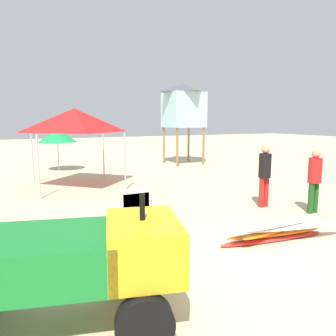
{
  "coord_description": "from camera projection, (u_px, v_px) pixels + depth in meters",
  "views": [
    {
      "loc": [
        -3.37,
        -3.59,
        2.3
      ],
      "look_at": [
        0.03,
        3.21,
        1.16
      ],
      "focal_mm": 33.75,
      "sensor_mm": 36.0,
      "label": 1
    }
  ],
  "objects": [
    {
      "name": "ground",
      "position": [
        256.0,
        267.0,
        5.01
      ],
      "size": [
        80.0,
        80.0,
        0.0
      ],
      "primitive_type": "plane",
      "color": "beige"
    },
    {
      "name": "popup_canopy",
      "position": [
        75.0,
        120.0,
        10.85
      ],
      "size": [
        2.72,
        2.72,
        2.73
      ],
      "color": "#B2B2B7",
      "rests_on": "ground"
    },
    {
      "name": "surfboard_pile",
      "position": [
        280.0,
        230.0,
        6.12
      ],
      "size": [
        2.65,
        0.98,
        0.4
      ],
      "color": "red",
      "rests_on": "ground"
    },
    {
      "name": "utility_cart",
      "position": [
        70.0,
        261.0,
        3.45
      ],
      "size": [
        2.78,
        1.87,
        1.5
      ],
      "color": "#197A2D",
      "rests_on": "ground"
    },
    {
      "name": "stacked_plastic_chairs",
      "position": [
        134.0,
        211.0,
        5.8
      ],
      "size": [
        0.48,
        0.48,
        1.11
      ],
      "color": "white",
      "rests_on": "ground"
    },
    {
      "name": "lifeguard_near_center",
      "position": [
        315.0,
        177.0,
        7.82
      ],
      "size": [
        0.32,
        0.32,
        1.61
      ],
      "color": "#194C19",
      "rests_on": "ground"
    },
    {
      "name": "lifeguard_tower",
      "position": [
        184.0,
        106.0,
        16.56
      ],
      "size": [
        1.98,
        1.98,
        4.21
      ],
      "color": "olive",
      "rests_on": "ground"
    },
    {
      "name": "lifeguard_near_right",
      "position": [
        265.0,
        172.0,
        8.4
      ],
      "size": [
        0.32,
        0.32,
        1.66
      ],
      "color": "red",
      "rests_on": "ground"
    },
    {
      "name": "beach_umbrella_left",
      "position": [
        57.0,
        135.0,
        14.44
      ],
      "size": [
        1.74,
        1.74,
        1.94
      ],
      "color": "beige",
      "rests_on": "ground"
    }
  ]
}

